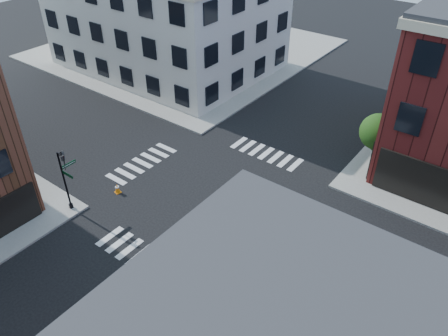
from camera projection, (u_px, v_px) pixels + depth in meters
name	position (u px, v px, depth m)	size (l,w,h in m)	color
ground	(212.00, 197.00, 30.73)	(120.00, 120.00, 0.00)	black
sidewalk_nw	(185.00, 48.00, 54.69)	(30.00, 30.00, 0.15)	gray
building_nw	(166.00, 17.00, 47.32)	(22.00, 16.00, 11.00)	beige
tree_near	(378.00, 134.00, 31.66)	(2.69, 2.69, 4.49)	black
tree_far	(405.00, 107.00, 35.72)	(2.43, 2.43, 4.07)	black
signal_pole	(65.00, 175.00, 28.06)	(1.29, 1.24, 4.60)	black
box_truck	(380.00, 309.00, 21.02)	(7.58, 3.10, 3.35)	white
traffic_cone	(117.00, 188.00, 30.96)	(0.48, 0.48, 0.74)	orange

